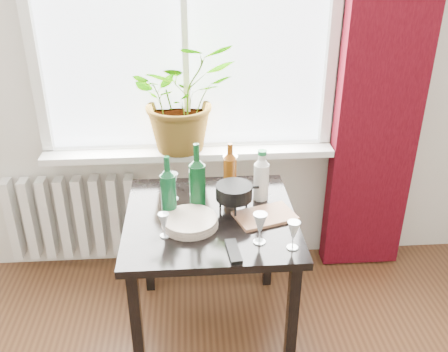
{
  "coord_description": "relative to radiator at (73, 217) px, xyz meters",
  "views": [
    {
      "loc": [
        0.01,
        -0.59,
        2.05
      ],
      "look_at": [
        0.17,
        1.55,
        0.96
      ],
      "focal_mm": 40.0,
      "sensor_mm": 36.0,
      "label": 1
    }
  ],
  "objects": [
    {
      "name": "wine_bottle_right",
      "position": [
        0.79,
        -0.55,
        0.54
      ],
      "size": [
        0.1,
        0.1,
        0.36
      ],
      "primitive_type": null,
      "rotation": [
        0.0,
        0.0,
        0.2
      ],
      "color": "#0B3B19",
      "rests_on": "table"
    },
    {
      "name": "cleaning_bottle",
      "position": [
        1.12,
        -0.47,
        0.5
      ],
      "size": [
        0.09,
        0.09,
        0.28
      ],
      "primitive_type": null,
      "rotation": [
        0.0,
        0.0,
        0.15
      ],
      "color": "silver",
      "rests_on": "table"
    },
    {
      "name": "wineglass_back_center",
      "position": [
        0.97,
        -0.34,
        0.46
      ],
      "size": [
        0.1,
        0.1,
        0.2
      ],
      "primitive_type": null,
      "rotation": [
        0.0,
        0.0,
        0.22
      ],
      "color": "silver",
      "rests_on": "table"
    },
    {
      "name": "curtain",
      "position": [
        1.87,
        -0.06,
        0.92
      ],
      "size": [
        0.5,
        0.12,
        2.56
      ],
      "color": "#36040C",
      "rests_on": "ground"
    },
    {
      "name": "table",
      "position": [
        0.85,
        -0.63,
        0.27
      ],
      "size": [
        0.85,
        0.85,
        0.74
      ],
      "color": "black",
      "rests_on": "ground"
    },
    {
      "name": "windowsill",
      "position": [
        0.75,
        -0.03,
        0.44
      ],
      "size": [
        1.72,
        0.2,
        0.04
      ],
      "color": "silver",
      "rests_on": "ground"
    },
    {
      "name": "wineglass_front_left",
      "position": [
        0.63,
        -0.8,
        0.42
      ],
      "size": [
        0.05,
        0.05,
        0.12
      ],
      "primitive_type": null,
      "rotation": [
        0.0,
        0.0,
        -0.01
      ],
      "color": "silver",
      "rests_on": "table"
    },
    {
      "name": "bottle_amber",
      "position": [
        0.97,
        -0.39,
        0.51
      ],
      "size": [
        0.08,
        0.08,
        0.29
      ],
      "primitive_type": null,
      "rotation": [
        0.0,
        0.0,
        0.12
      ],
      "color": "#6E360C",
      "rests_on": "table"
    },
    {
      "name": "wineglass_far_right",
      "position": [
        1.2,
        -0.94,
        0.43
      ],
      "size": [
        0.08,
        0.08,
        0.14
      ],
      "primitive_type": null,
      "rotation": [
        0.0,
        0.0,
        -0.35
      ],
      "color": "silver",
      "rests_on": "table"
    },
    {
      "name": "fondue_pot",
      "position": [
        0.97,
        -0.59,
        0.43
      ],
      "size": [
        0.23,
        0.2,
        0.14
      ],
      "primitive_type": null,
      "rotation": [
        0.0,
        0.0,
        -0.09
      ],
      "color": "black",
      "rests_on": "table"
    },
    {
      "name": "cutting_board",
      "position": [
        1.12,
        -0.67,
        0.37
      ],
      "size": [
        0.33,
        0.27,
        0.02
      ],
      "primitive_type": "cube",
      "rotation": [
        0.0,
        0.0,
        0.32
      ],
      "color": "#966444",
      "rests_on": "table"
    },
    {
      "name": "radiator",
      "position": [
        0.0,
        0.0,
        0.0
      ],
      "size": [
        0.8,
        0.1,
        0.55
      ],
      "color": "silver",
      "rests_on": "ground"
    },
    {
      "name": "wine_bottle_left",
      "position": [
        0.65,
        -0.61,
        0.52
      ],
      "size": [
        0.1,
        0.1,
        0.33
      ],
      "primitive_type": null,
      "rotation": [
        0.0,
        0.0,
        -0.31
      ],
      "color": "#0E4925",
      "rests_on": "table"
    },
    {
      "name": "window",
      "position": [
        0.75,
        0.04,
        1.22
      ],
      "size": [
        1.72,
        0.08,
        1.62
      ],
      "color": "white",
      "rests_on": "ground"
    },
    {
      "name": "tv_remote",
      "position": [
        0.94,
        -0.96,
        0.37
      ],
      "size": [
        0.07,
        0.18,
        0.02
      ],
      "primitive_type": "cube",
      "rotation": [
        0.0,
        0.0,
        0.09
      ],
      "color": "black",
      "rests_on": "table"
    },
    {
      "name": "wineglass_back_left",
      "position": [
        0.66,
        -0.45,
        0.44
      ],
      "size": [
        0.08,
        0.08,
        0.15
      ],
      "primitive_type": null,
      "rotation": [
        0.0,
        0.0,
        -0.37
      ],
      "color": "silver",
      "rests_on": "table"
    },
    {
      "name": "potted_plant",
      "position": [
        0.72,
        -0.02,
        0.79
      ],
      "size": [
        0.69,
        0.64,
        0.65
      ],
      "primitive_type": "imported",
      "rotation": [
        0.0,
        0.0,
        0.26
      ],
      "color": "#39741F",
      "rests_on": "windowsill"
    },
    {
      "name": "wineglass_front_right",
      "position": [
        1.06,
        -0.88,
        0.44
      ],
      "size": [
        0.07,
        0.07,
        0.15
      ],
      "primitive_type": null,
      "rotation": [
        0.0,
        0.0,
        -0.02
      ],
      "color": "silver",
      "rests_on": "table"
    },
    {
      "name": "plate_stack",
      "position": [
        0.75,
        -0.72,
        0.38
      ],
      "size": [
        0.32,
        0.32,
        0.04
      ],
      "primitive_type": "cylinder",
      "rotation": [
        0.0,
        0.0,
        -0.2
      ],
      "color": "#C0B09F",
      "rests_on": "table"
    }
  ]
}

